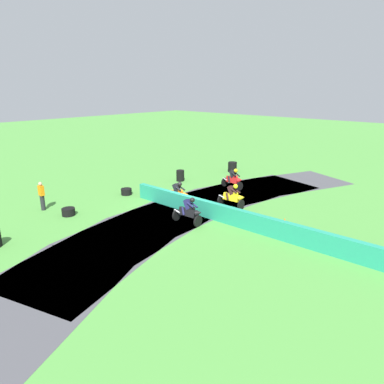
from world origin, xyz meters
name	(u,v)px	position (x,y,z in m)	size (l,w,h in m)	color
ground_plane	(184,210)	(0.00, 0.00, 0.00)	(120.00, 120.00, 0.00)	#4C933D
track_asphalt	(196,214)	(0.92, 0.02, 0.00)	(8.27, 27.68, 0.01)	#47474C
safety_barrier	(259,224)	(4.83, 0.09, 0.45)	(0.30, 16.77, 0.90)	#239375
motorcycle_lead_red	(234,179)	(-0.47, 5.42, 0.65)	(1.71, 0.93, 1.43)	black
motorcycle_chase_yellow	(233,196)	(1.76, 2.25, 0.65)	(1.68, 0.79, 1.43)	black
motorcycle_trailing_orange	(178,194)	(-0.87, 0.46, 0.66)	(1.68, 0.80, 1.42)	black
motorcycle_fourth_black	(189,211)	(1.58, -1.24, 0.64)	(1.68, 0.85, 1.43)	black
tire_stack_near	(232,167)	(-3.36, 9.31, 0.40)	(0.70, 0.70, 0.80)	black
tire_stack_mid_a	(180,176)	(-4.53, 4.41, 0.40)	(0.58, 0.58, 0.80)	black
tire_stack_mid_b	(126,192)	(-4.73, -0.36, 0.20)	(0.68, 0.68, 0.40)	black
tire_stack_far	(68,212)	(-4.03, -4.79, 0.20)	(0.70, 0.70, 0.40)	black
track_marshal	(42,196)	(-5.87, -5.31, 0.82)	(0.34, 0.24, 1.63)	#232328
traffic_cone	(284,222)	(5.35, 1.66, 0.22)	(0.28, 0.28, 0.44)	orange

